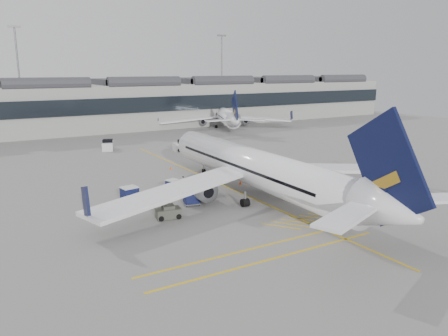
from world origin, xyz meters
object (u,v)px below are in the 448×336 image
airliner_main (257,169)px  ramp_agent_a (179,188)px  ramp_agent_b (201,189)px  pushback_tug (168,212)px  baggage_cart_a (200,183)px  belt_loader (189,187)px

airliner_main → ramp_agent_a: size_ratio=22.89×
ramp_agent_a → airliner_main: bearing=-58.4°
ramp_agent_b → pushback_tug: ramp_agent_b is taller
pushback_tug → ramp_agent_b: bearing=48.3°
ramp_agent_a → pushback_tug: bearing=-145.4°
ramp_agent_a → pushback_tug: size_ratio=0.73×
airliner_main → ramp_agent_b: airliner_main is taller
airliner_main → pushback_tug: bearing=-172.3°
airliner_main → ramp_agent_a: airliner_main is taller
ramp_agent_b → ramp_agent_a: bearing=-73.2°
baggage_cart_a → pushback_tug: (-7.30, -7.07, -0.46)m
baggage_cart_a → pushback_tug: size_ratio=0.77×
airliner_main → baggage_cart_a: 7.77m
baggage_cart_a → pushback_tug: 10.17m
ramp_agent_a → ramp_agent_b: ramp_agent_a is taller
ramp_agent_a → ramp_agent_b: bearing=-58.4°
ramp_agent_b → airliner_main: bearing=106.8°
ramp_agent_b → pushback_tug: 8.23m
belt_loader → baggage_cart_a: 1.50m
ramp_agent_a → pushback_tug: 7.95m
baggage_cart_a → pushback_tug: bearing=-143.3°
airliner_main → baggage_cart_a: size_ratio=21.68×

